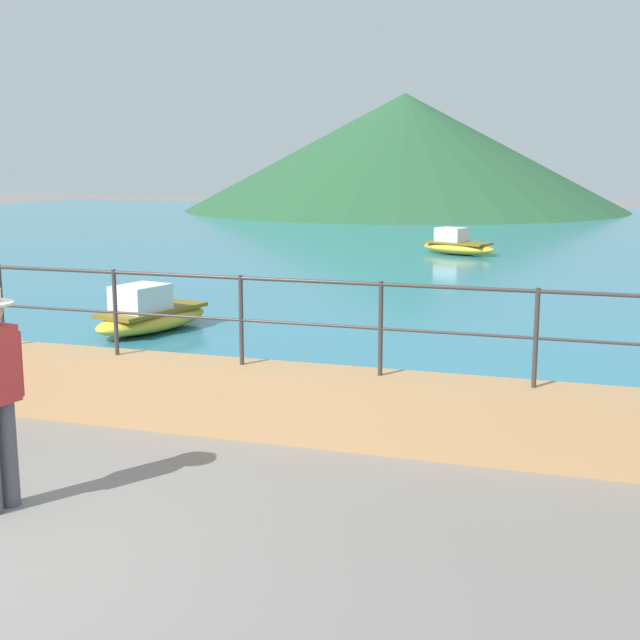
# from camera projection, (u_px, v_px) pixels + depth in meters

# --- Properties ---
(promenade_wall) EXTENTS (20.00, 0.56, 0.70)m
(promenade_wall) POSITION_uv_depth(u_px,v_px,m) (179.00, 393.00, 8.70)
(promenade_wall) COLOR tan
(promenade_wall) RESTS_ON ground
(railing) EXTENTS (18.44, 0.04, 0.90)m
(railing) POSITION_uv_depth(u_px,v_px,m) (176.00, 301.00, 8.53)
(railing) COLOR #383330
(railing) RESTS_ON promenade_wall
(lake_water) EXTENTS (64.00, 44.32, 0.06)m
(lake_water) POSITION_uv_depth(u_px,v_px,m) (475.00, 238.00, 29.94)
(lake_water) COLOR teal
(lake_water) RESTS_ON ground
(hill_main) EXTENTS (24.73, 24.73, 6.46)m
(hill_main) POSITION_uv_depth(u_px,v_px,m) (404.00, 152.00, 47.26)
(hill_main) COLOR #285633
(hill_main) RESTS_ON ground
(boat_0) EXTENTS (1.41, 2.45, 0.76)m
(boat_0) POSITION_uv_depth(u_px,v_px,m) (150.00, 315.00, 13.29)
(boat_0) COLOR gold
(boat_0) RESTS_ON lake_water
(boat_1) EXTENTS (2.47, 1.73, 0.76)m
(boat_1) POSITION_uv_depth(u_px,v_px,m) (457.00, 245.00, 24.47)
(boat_1) COLOR gold
(boat_1) RESTS_ON lake_water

